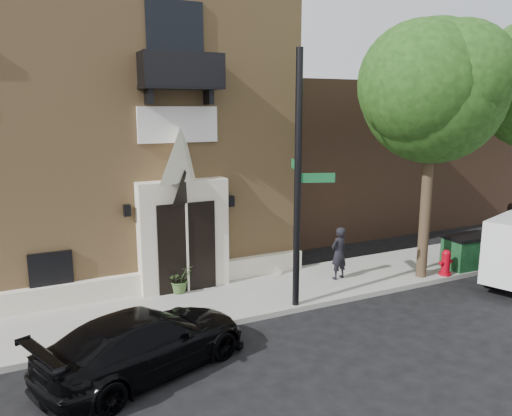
{
  "coord_description": "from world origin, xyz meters",
  "views": [
    {
      "loc": [
        -5.27,
        -10.71,
        5.38
      ],
      "look_at": [
        0.97,
        2.0,
        2.51
      ],
      "focal_mm": 35.0,
      "sensor_mm": 36.0,
      "label": 1
    }
  ],
  "objects_px": {
    "dumpster": "(469,251)",
    "pedestrian_far": "(509,225)",
    "black_sedan": "(146,342)",
    "street_sign": "(298,181)",
    "pedestrian_near": "(339,253)",
    "fire_hydrant": "(446,263)"
  },
  "relations": [
    {
      "from": "dumpster",
      "to": "pedestrian_far",
      "type": "bearing_deg",
      "value": 20.95
    },
    {
      "from": "black_sedan",
      "to": "dumpster",
      "type": "xyz_separation_m",
      "value": [
        11.22,
        1.69,
        0.04
      ]
    },
    {
      "from": "street_sign",
      "to": "pedestrian_far",
      "type": "xyz_separation_m",
      "value": [
        10.23,
        1.4,
        -2.52
      ]
    },
    {
      "from": "black_sedan",
      "to": "pedestrian_near",
      "type": "height_order",
      "value": "pedestrian_near"
    },
    {
      "from": "black_sedan",
      "to": "fire_hydrant",
      "type": "bearing_deg",
      "value": -102.15
    },
    {
      "from": "fire_hydrant",
      "to": "pedestrian_far",
      "type": "distance_m",
      "value": 4.98
    },
    {
      "from": "dumpster",
      "to": "pedestrian_far",
      "type": "xyz_separation_m",
      "value": [
        3.44,
        1.14,
        0.29
      ]
    },
    {
      "from": "street_sign",
      "to": "dumpster",
      "type": "bearing_deg",
      "value": 23.66
    },
    {
      "from": "black_sedan",
      "to": "pedestrian_near",
      "type": "distance_m",
      "value": 7.17
    },
    {
      "from": "fire_hydrant",
      "to": "black_sedan",
      "type": "bearing_deg",
      "value": -171.84
    },
    {
      "from": "pedestrian_near",
      "to": "pedestrian_far",
      "type": "height_order",
      "value": "pedestrian_far"
    },
    {
      "from": "black_sedan",
      "to": "pedestrian_far",
      "type": "height_order",
      "value": "pedestrian_far"
    },
    {
      "from": "street_sign",
      "to": "fire_hydrant",
      "type": "relative_size",
      "value": 8.07
    },
    {
      "from": "fire_hydrant",
      "to": "pedestrian_far",
      "type": "bearing_deg",
      "value": 16.57
    },
    {
      "from": "black_sedan",
      "to": "street_sign",
      "type": "distance_m",
      "value": 5.46
    },
    {
      "from": "pedestrian_near",
      "to": "pedestrian_far",
      "type": "distance_m",
      "value": 8.0
    },
    {
      "from": "black_sedan",
      "to": "fire_hydrant",
      "type": "relative_size",
      "value": 5.51
    },
    {
      "from": "pedestrian_near",
      "to": "street_sign",
      "type": "bearing_deg",
      "value": 17.38
    },
    {
      "from": "fire_hydrant",
      "to": "pedestrian_near",
      "type": "bearing_deg",
      "value": 159.4
    },
    {
      "from": "dumpster",
      "to": "pedestrian_near",
      "type": "relative_size",
      "value": 1.04
    },
    {
      "from": "pedestrian_near",
      "to": "pedestrian_far",
      "type": "xyz_separation_m",
      "value": [
        8.0,
        0.19,
        0.02
      ]
    },
    {
      "from": "street_sign",
      "to": "pedestrian_far",
      "type": "relative_size",
      "value": 3.98
    }
  ]
}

